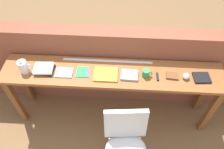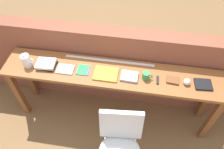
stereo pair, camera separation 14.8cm
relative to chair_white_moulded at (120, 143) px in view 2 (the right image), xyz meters
name	(u,v)px [view 2 (the right image)]	position (x,y,z in m)	size (l,w,h in m)	color
ground_plane	(109,132)	(-0.18, 0.34, -0.53)	(40.00, 40.00, 0.00)	brown
brick_wall_back	(117,67)	(-0.18, 0.98, 0.07)	(6.00, 0.20, 1.18)	brown
sideboard	(113,80)	(-0.18, 0.64, 0.21)	(2.50, 0.44, 0.88)	brown
chair_white_moulded	(120,143)	(0.00, 0.00, 0.00)	(0.48, 0.49, 0.89)	silver
pitcher_white	(26,61)	(-1.15, 0.60, 0.43)	(0.14, 0.10, 0.18)	white
book_stack_leftmost	(46,64)	(-0.94, 0.62, 0.38)	(0.24, 0.19, 0.05)	black
magazine_cycling	(65,69)	(-0.71, 0.60, 0.36)	(0.19, 0.15, 0.01)	#9E9EA3
pamphlet_pile_colourful	(84,70)	(-0.50, 0.62, 0.36)	(0.15, 0.17, 0.01)	orange
book_open_centre	(106,74)	(-0.25, 0.60, 0.36)	(0.26, 0.21, 0.02)	gold
book_grey_hardcover	(129,76)	(0.01, 0.60, 0.37)	(0.19, 0.15, 0.03)	#9E9EA3
mug	(146,76)	(0.19, 0.61, 0.40)	(0.11, 0.08, 0.09)	#338C4C
multitool_folded	(158,80)	(0.32, 0.60, 0.36)	(0.02, 0.11, 0.02)	black
leather_journal_brown	(173,80)	(0.48, 0.62, 0.37)	(0.13, 0.10, 0.02)	brown
sports_ball_small	(187,82)	(0.62, 0.60, 0.39)	(0.07, 0.07, 0.07)	silver
book_repair_rightmost	(203,84)	(0.79, 0.61, 0.36)	(0.18, 0.15, 0.02)	black
ruler_metal_back_edge	(109,61)	(-0.24, 0.81, 0.35)	(1.04, 0.03, 0.00)	silver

